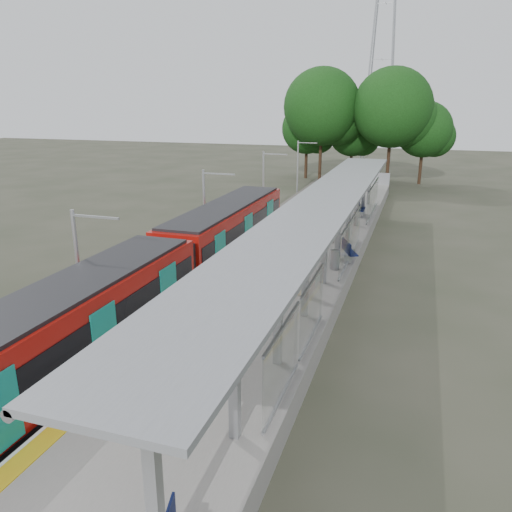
# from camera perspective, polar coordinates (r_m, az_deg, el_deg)

# --- Properties ---
(ground) EXTENTS (200.00, 200.00, 0.00)m
(ground) POSITION_cam_1_polar(r_m,az_deg,el_deg) (13.70, -14.38, -25.92)
(ground) COLOR #474438
(ground) RESTS_ON ground
(trackbed) EXTENTS (3.00, 70.00, 0.24)m
(trackbed) POSITION_cam_1_polar(r_m,az_deg,el_deg) (31.41, -2.02, 0.33)
(trackbed) COLOR #59544C
(trackbed) RESTS_ON ground
(platform) EXTENTS (6.00, 50.00, 1.00)m
(platform) POSITION_cam_1_polar(r_m,az_deg,el_deg) (30.11, 6.04, 0.24)
(platform) COLOR gray
(platform) RESTS_ON ground
(tactile_strip) EXTENTS (0.60, 50.00, 0.02)m
(tactile_strip) POSITION_cam_1_polar(r_m,az_deg,el_deg) (30.57, 1.40, 1.60)
(tactile_strip) COLOR gold
(tactile_strip) RESTS_ON platform
(end_fence) EXTENTS (6.00, 0.10, 1.20)m
(end_fence) POSITION_cam_1_polar(r_m,az_deg,el_deg) (54.01, 11.83, 8.75)
(end_fence) COLOR #9EA0A5
(end_fence) RESTS_ON platform
(train) EXTENTS (2.74, 27.60, 3.62)m
(train) POSITION_cam_1_polar(r_m,az_deg,el_deg) (22.98, -9.80, -1.28)
(train) COLOR black
(train) RESTS_ON ground
(canopy) EXTENTS (3.27, 38.00, 3.66)m
(canopy) POSITION_cam_1_polar(r_m,az_deg,el_deg) (25.27, 8.02, 5.53)
(canopy) COLOR #9EA0A5
(canopy) RESTS_ON platform
(pylon) EXTENTS (8.00, 4.00, 38.00)m
(pylon) POSITION_cam_1_polar(r_m,az_deg,el_deg) (82.06, 14.42, 23.59)
(pylon) COLOR #9EA0A5
(pylon) RESTS_ON ground
(tree_cluster) EXTENTS (19.91, 10.92, 13.08)m
(tree_cluster) POSITION_cam_1_polar(r_m,az_deg,el_deg) (60.35, 11.58, 15.50)
(tree_cluster) COLOR #382316
(tree_cluster) RESTS_ON ground
(catenary_masts) EXTENTS (2.08, 48.16, 5.40)m
(catenary_masts) POSITION_cam_1_polar(r_m,az_deg,el_deg) (30.44, -5.77, 5.13)
(catenary_masts) COLOR #9EA0A5
(catenary_masts) RESTS_ON ground
(bench_mid) EXTENTS (1.10, 1.62, 1.07)m
(bench_mid) POSITION_cam_1_polar(r_m,az_deg,el_deg) (27.44, 10.51, 0.68)
(bench_mid) COLOR #0E1747
(bench_mid) RESTS_ON platform
(bench_far) EXTENTS (0.52, 1.66, 1.13)m
(bench_far) POSITION_cam_1_polar(r_m,az_deg,el_deg) (38.51, 11.79, 5.42)
(bench_far) COLOR #0E1747
(bench_far) RESTS_ON platform
(info_pillar_near) EXTENTS (0.44, 0.44, 1.97)m
(info_pillar_near) POSITION_cam_1_polar(r_m,az_deg,el_deg) (22.23, 4.93, -2.27)
(info_pillar_near) COLOR beige
(info_pillar_near) RESTS_ON platform
(info_pillar_far) EXTENTS (0.39, 0.39, 1.73)m
(info_pillar_far) POSITION_cam_1_polar(r_m,az_deg,el_deg) (30.85, 8.52, 2.98)
(info_pillar_far) COLOR beige
(info_pillar_far) RESTS_ON platform
(litter_bin) EXTENTS (0.58, 0.58, 1.01)m
(litter_bin) POSITION_cam_1_polar(r_m,az_deg,el_deg) (25.88, 9.02, -0.40)
(litter_bin) COLOR #9EA0A5
(litter_bin) RESTS_ON platform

